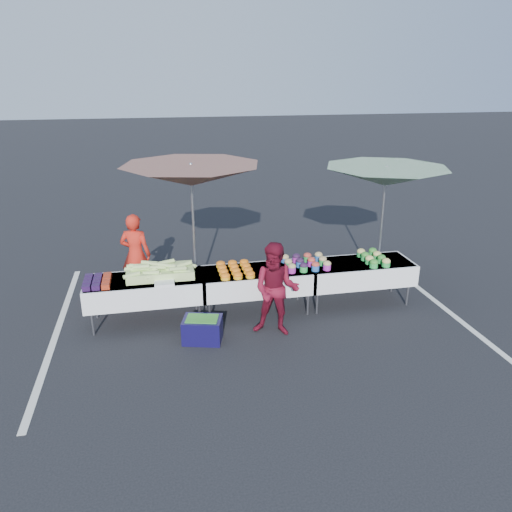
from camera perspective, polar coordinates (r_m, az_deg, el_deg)
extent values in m
plane|color=black|center=(8.53, 0.00, -6.32)|extent=(80.00, 80.00, 0.00)
cube|color=silver|center=(8.54, -21.73, -7.81)|extent=(0.10, 5.00, 0.00)
cube|color=silver|center=(9.63, 19.03, -4.24)|extent=(0.10, 5.00, 0.00)
cube|color=white|center=(8.08, -12.61, -2.69)|extent=(1.80, 0.75, 0.04)
cube|color=white|center=(8.14, -12.53, -3.73)|extent=(1.86, 0.81, 0.36)
cylinder|color=slate|center=(8.10, -18.17, -7.37)|extent=(0.04, 0.04, 0.39)
cylinder|color=slate|center=(8.63, -17.80, -5.58)|extent=(0.04, 0.04, 0.39)
cylinder|color=slate|center=(8.05, -6.46, -6.59)|extent=(0.04, 0.04, 0.39)
cylinder|color=slate|center=(8.58, -6.85, -4.84)|extent=(0.04, 0.04, 0.39)
cube|color=white|center=(8.23, 0.00, -1.77)|extent=(1.80, 0.75, 0.04)
cube|color=white|center=(8.29, 0.00, -2.79)|extent=(1.86, 0.81, 0.36)
cylinder|color=slate|center=(8.07, -5.32, -6.50)|extent=(0.04, 0.04, 0.39)
cylinder|color=slate|center=(8.59, -5.78, -4.76)|extent=(0.04, 0.04, 0.39)
cylinder|color=slate|center=(8.37, 5.94, -5.47)|extent=(0.04, 0.04, 0.39)
cylinder|color=slate|center=(8.88, 4.81, -3.86)|extent=(0.04, 0.04, 0.39)
cube|color=white|center=(8.74, 11.63, -0.83)|extent=(1.80, 0.75, 0.04)
cube|color=white|center=(8.80, 11.56, -1.80)|extent=(1.86, 0.81, 0.36)
cylinder|color=slate|center=(8.42, 6.98, -5.36)|extent=(0.04, 0.04, 0.39)
cylinder|color=slate|center=(8.93, 5.80, -3.77)|extent=(0.04, 0.04, 0.39)
cylinder|color=slate|center=(9.05, 16.91, -4.25)|extent=(0.04, 0.04, 0.39)
cylinder|color=slate|center=(9.52, 15.27, -2.84)|extent=(0.04, 0.04, 0.39)
cube|color=black|center=(7.88, -18.83, -3.45)|extent=(0.12, 0.12, 0.08)
cube|color=black|center=(8.01, -18.73, -3.06)|extent=(0.12, 0.12, 0.08)
cube|color=black|center=(8.14, -18.63, -2.67)|extent=(0.12, 0.12, 0.08)
cube|color=black|center=(8.27, -18.53, -2.30)|extent=(0.12, 0.12, 0.08)
cube|color=black|center=(7.86, -17.82, -3.39)|extent=(0.12, 0.12, 0.08)
cube|color=black|center=(7.99, -17.73, -2.99)|extent=(0.12, 0.12, 0.08)
cube|color=black|center=(8.12, -17.65, -2.61)|extent=(0.12, 0.12, 0.08)
cube|color=black|center=(8.25, -17.57, -2.24)|extent=(0.12, 0.12, 0.08)
cube|color=maroon|center=(7.85, -16.81, -3.32)|extent=(0.12, 0.12, 0.08)
cube|color=maroon|center=(7.98, -16.74, -2.93)|extent=(0.12, 0.12, 0.08)
cube|color=maroon|center=(8.11, -16.67, -2.55)|extent=(0.12, 0.12, 0.08)
cube|color=maroon|center=(8.24, -16.60, -2.18)|extent=(0.12, 0.12, 0.08)
cube|color=#ABDA70|center=(8.09, -10.89, -1.85)|extent=(1.05, 0.55, 0.14)
cylinder|color=#ABDA70|center=(8.22, -8.82, -1.08)|extent=(0.27, 0.09, 0.10)
cylinder|color=#ABDA70|center=(8.10, -13.63, -1.23)|extent=(0.27, 0.14, 0.07)
cylinder|color=#ABDA70|center=(7.94, -10.14, -1.09)|extent=(0.27, 0.14, 0.09)
cylinder|color=#ABDA70|center=(8.12, -13.91, -1.65)|extent=(0.27, 0.15, 0.10)
cylinder|color=#ABDA70|center=(8.01, -12.19, -1.46)|extent=(0.27, 0.15, 0.08)
cylinder|color=#ABDA70|center=(8.08, -11.22, -0.96)|extent=(0.27, 0.10, 0.10)
cylinder|color=#ABDA70|center=(7.97, -11.21, -1.29)|extent=(0.27, 0.07, 0.08)
cylinder|color=#ABDA70|center=(7.89, -11.84, -1.90)|extent=(0.27, 0.14, 0.09)
cylinder|color=#ABDA70|center=(8.24, -12.09, -0.77)|extent=(0.27, 0.12, 0.08)
cylinder|color=#ABDA70|center=(8.17, -7.75, -1.06)|extent=(0.27, 0.16, 0.08)
cylinder|color=#ABDA70|center=(8.02, -13.17, -1.42)|extent=(0.27, 0.11, 0.07)
cylinder|color=#ABDA70|center=(7.86, -11.49, -2.28)|extent=(0.27, 0.10, 0.07)
cylinder|color=#ABDA70|center=(8.19, -10.21, -0.69)|extent=(0.27, 0.12, 0.08)
cylinder|color=#ABDA70|center=(7.87, -14.04, -2.14)|extent=(0.27, 0.15, 0.08)
cylinder|color=#ABDA70|center=(8.09, -13.37, -1.13)|extent=(0.27, 0.10, 0.08)
cylinder|color=#ABDA70|center=(8.02, -9.43, -1.33)|extent=(0.27, 0.16, 0.10)
cylinder|color=#ABDA70|center=(7.98, -12.96, -1.21)|extent=(0.27, 0.12, 0.09)
cylinder|color=#ABDA70|center=(7.83, -8.93, -1.46)|extent=(0.27, 0.09, 0.07)
cylinder|color=#ABDA70|center=(7.89, -8.45, -1.80)|extent=(0.27, 0.10, 0.09)
cylinder|color=#ABDA70|center=(7.95, -9.11, -1.77)|extent=(0.27, 0.12, 0.09)
cylinder|color=#ABDA70|center=(8.29, -10.27, -0.98)|extent=(0.27, 0.10, 0.08)
cylinder|color=#ABDA70|center=(8.04, -8.27, -1.00)|extent=(0.27, 0.14, 0.10)
cylinder|color=#ABDA70|center=(8.27, -8.79, -0.94)|extent=(0.27, 0.12, 0.07)
cylinder|color=#ABDA70|center=(8.25, -9.23, -1.04)|extent=(0.27, 0.07, 0.10)
cube|color=white|center=(7.78, -10.44, -3.08)|extent=(0.30, 0.25, 0.05)
cylinder|color=orange|center=(7.87, -3.51, -2.51)|extent=(0.15, 0.15, 0.05)
ellipsoid|color=#E0510C|center=(7.85, -3.52, -2.24)|extent=(0.15, 0.15, 0.08)
cylinder|color=orange|center=(8.03, -3.70, -2.02)|extent=(0.15, 0.15, 0.05)
ellipsoid|color=#E0510C|center=(8.02, -3.71, -1.76)|extent=(0.15, 0.15, 0.08)
cylinder|color=orange|center=(8.20, -3.88, -1.56)|extent=(0.15, 0.15, 0.05)
ellipsoid|color=#E0510C|center=(8.18, -3.89, -1.30)|extent=(0.15, 0.15, 0.08)
cylinder|color=orange|center=(8.36, -4.06, -1.11)|extent=(0.15, 0.15, 0.05)
ellipsoid|color=#E0510C|center=(8.35, -4.06, -0.85)|extent=(0.15, 0.15, 0.08)
cylinder|color=orange|center=(7.89, -2.08, -2.40)|extent=(0.15, 0.15, 0.05)
ellipsoid|color=#E0510C|center=(7.88, -2.08, -2.13)|extent=(0.15, 0.15, 0.08)
cylinder|color=orange|center=(8.06, -2.29, -1.92)|extent=(0.15, 0.15, 0.05)
ellipsoid|color=#E0510C|center=(8.04, -2.30, -1.65)|extent=(0.15, 0.15, 0.08)
cylinder|color=orange|center=(8.22, -2.50, -1.45)|extent=(0.15, 0.15, 0.05)
ellipsoid|color=#E0510C|center=(8.21, -2.51, -1.19)|extent=(0.15, 0.15, 0.08)
cylinder|color=orange|center=(8.39, -2.70, -1.01)|extent=(0.15, 0.15, 0.05)
ellipsoid|color=#E0510C|center=(8.37, -2.71, -0.75)|extent=(0.15, 0.15, 0.08)
cylinder|color=orange|center=(7.93, -0.65, -2.29)|extent=(0.15, 0.15, 0.05)
ellipsoid|color=#E0510C|center=(7.91, -0.65, -2.02)|extent=(0.15, 0.15, 0.08)
cylinder|color=orange|center=(8.09, -0.90, -1.81)|extent=(0.15, 0.15, 0.05)
ellipsoid|color=#E0510C|center=(8.08, -0.90, -1.55)|extent=(0.15, 0.15, 0.08)
cylinder|color=orange|center=(8.25, -1.13, -1.35)|extent=(0.15, 0.15, 0.05)
ellipsoid|color=#E0510C|center=(8.24, -1.13, -1.09)|extent=(0.15, 0.15, 0.08)
cylinder|color=orange|center=(8.42, -1.36, -0.91)|extent=(0.15, 0.15, 0.05)
ellipsoid|color=#E0510C|center=(8.41, -1.36, -0.66)|extent=(0.15, 0.15, 0.08)
cylinder|color=#265FB5|center=(8.07, 2.75, -1.69)|extent=(0.13, 0.13, 0.10)
ellipsoid|color=#9F3B22|center=(8.05, 2.76, -1.29)|extent=(0.14, 0.14, 0.10)
cylinder|color=#AC25A4|center=(8.27, 2.37, -1.13)|extent=(0.13, 0.13, 0.10)
ellipsoid|color=#9F3B22|center=(8.25, 2.38, -0.74)|extent=(0.14, 0.14, 0.10)
cylinder|color=green|center=(8.47, 2.02, -0.60)|extent=(0.13, 0.13, 0.10)
ellipsoid|color=#9F3B22|center=(8.45, 2.02, -0.22)|extent=(0.14, 0.14, 0.10)
cylinder|color=#AC25A4|center=(8.12, 4.12, -1.58)|extent=(0.13, 0.13, 0.10)
ellipsoid|color=#A38E4F|center=(8.10, 4.13, -1.18)|extent=(0.14, 0.14, 0.10)
cylinder|color=green|center=(8.32, 3.71, -1.03)|extent=(0.13, 0.13, 0.10)
ellipsoid|color=#A38E4F|center=(8.30, 3.72, -0.64)|extent=(0.14, 0.14, 0.10)
cylinder|color=#265FB5|center=(8.52, 3.32, -0.50)|extent=(0.13, 0.13, 0.10)
ellipsoid|color=#A38E4F|center=(8.50, 3.33, -0.12)|extent=(0.14, 0.14, 0.10)
cylinder|color=green|center=(8.18, 5.47, -1.47)|extent=(0.13, 0.13, 0.10)
ellipsoid|color=black|center=(8.16, 5.48, -1.08)|extent=(0.14, 0.14, 0.10)
cylinder|color=#265FB5|center=(8.37, 5.03, -0.92)|extent=(0.13, 0.13, 0.10)
ellipsoid|color=black|center=(8.35, 5.04, -0.54)|extent=(0.14, 0.14, 0.10)
cylinder|color=#AC25A4|center=(8.57, 4.62, -0.41)|extent=(0.13, 0.13, 0.10)
ellipsoid|color=black|center=(8.55, 4.63, -0.03)|extent=(0.14, 0.14, 0.10)
cylinder|color=#265FB5|center=(8.24, 6.80, -1.36)|extent=(0.13, 0.13, 0.10)
ellipsoid|color=#9F3B22|center=(8.21, 6.82, -0.97)|extent=(0.14, 0.14, 0.10)
cylinder|color=#AC25A4|center=(8.43, 6.34, -0.82)|extent=(0.13, 0.13, 0.10)
ellipsoid|color=#9F3B22|center=(8.41, 6.35, -0.44)|extent=(0.14, 0.14, 0.10)
cylinder|color=green|center=(8.63, 5.89, -0.31)|extent=(0.13, 0.13, 0.10)
ellipsoid|color=#9F3B22|center=(8.61, 5.91, 0.06)|extent=(0.14, 0.14, 0.10)
cylinder|color=#AC25A4|center=(8.30, 8.11, -1.25)|extent=(0.13, 0.13, 0.10)
ellipsoid|color=#A38E4F|center=(8.28, 8.13, -0.87)|extent=(0.14, 0.14, 0.10)
cylinder|color=green|center=(8.49, 7.62, -0.72)|extent=(0.13, 0.13, 0.10)
ellipsoid|color=#A38E4F|center=(8.47, 7.64, -0.34)|extent=(0.14, 0.14, 0.10)
cylinder|color=#265FB5|center=(8.69, 7.15, -0.21)|extent=(0.13, 0.13, 0.10)
ellipsoid|color=#A38E4F|center=(8.67, 7.17, 0.16)|extent=(0.14, 0.14, 0.10)
cylinder|color=green|center=(8.55, 13.30, -1.04)|extent=(0.14, 0.14, 0.08)
ellipsoid|color=#207A25|center=(8.53, 13.33, -0.69)|extent=(0.14, 0.14, 0.11)
cylinder|color=green|center=(8.70, 12.82, -0.62)|extent=(0.14, 0.14, 0.08)
ellipsoid|color=#DBDE64|center=(8.68, 12.85, -0.28)|extent=(0.14, 0.14, 0.11)
cylinder|color=green|center=(8.85, 12.35, -0.21)|extent=(0.14, 0.14, 0.08)
ellipsoid|color=#207A25|center=(8.83, 12.38, 0.12)|extent=(0.14, 0.14, 0.11)
cylinder|color=green|center=(9.00, 11.90, 0.18)|extent=(0.14, 0.14, 0.08)
ellipsoid|color=#DBDE64|center=(8.99, 11.92, 0.51)|extent=(0.14, 0.14, 0.11)
cylinder|color=green|center=(8.64, 14.63, -0.93)|extent=(0.14, 0.14, 0.08)
ellipsoid|color=#DBDE64|center=(8.62, 14.66, -0.58)|extent=(0.14, 0.14, 0.11)
cylinder|color=green|center=(8.79, 14.13, -0.51)|extent=(0.14, 0.14, 0.08)
ellipsoid|color=#207A25|center=(8.77, 14.16, -0.18)|extent=(0.14, 0.14, 0.11)
cylinder|color=green|center=(8.94, 13.64, -0.11)|extent=(0.14, 0.14, 0.08)
ellipsoid|color=#DBDE64|center=(8.92, 13.67, 0.22)|extent=(0.14, 0.14, 0.11)
cylinder|color=green|center=(9.09, 13.17, 0.27)|extent=(0.14, 0.14, 0.08)
ellipsoid|color=#207A25|center=(9.07, 13.20, 0.60)|extent=(0.14, 0.14, 0.11)
imported|color=red|center=(9.17, -13.58, 0.16)|extent=(0.63, 0.51, 1.50)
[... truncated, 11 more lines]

